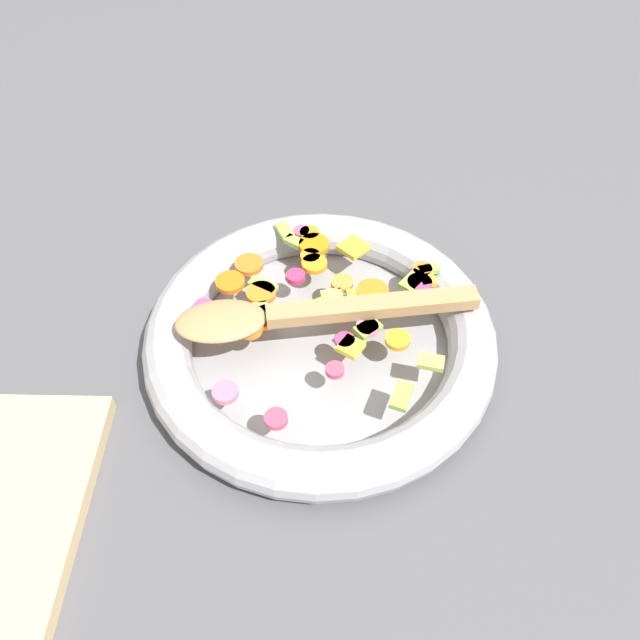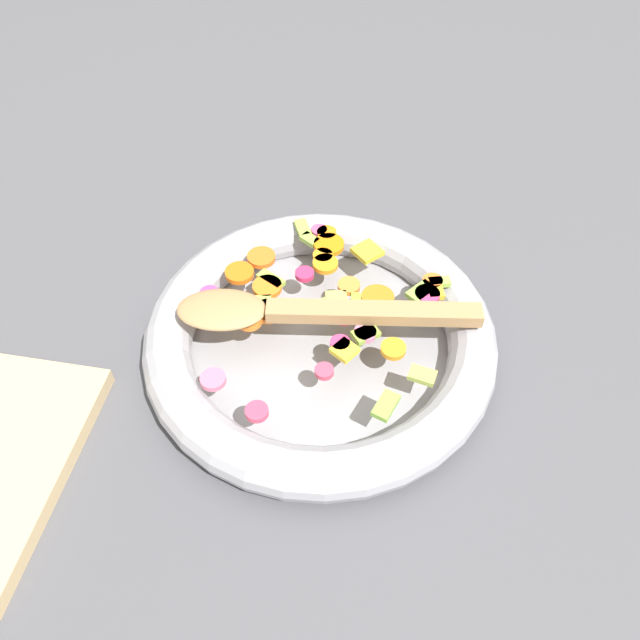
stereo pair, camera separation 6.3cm
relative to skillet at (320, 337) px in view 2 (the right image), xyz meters
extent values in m
plane|color=#4C4C51|center=(0.00, 0.00, -0.02)|extent=(4.00, 4.00, 0.00)
cylinder|color=gray|center=(0.00, 0.00, -0.02)|extent=(0.32, 0.32, 0.01)
torus|color=#9E9EA5|center=(0.00, 0.00, 0.00)|extent=(0.37, 0.37, 0.05)
cylinder|color=orange|center=(0.00, -0.05, 0.03)|extent=(0.04, 0.04, 0.01)
cylinder|color=orange|center=(-0.04, 0.05, 0.03)|extent=(0.05, 0.05, 0.01)
cylinder|color=orange|center=(-0.05, 0.02, 0.03)|extent=(0.03, 0.03, 0.01)
cylinder|color=orange|center=(-0.09, -0.01, 0.03)|extent=(0.03, 0.03, 0.01)
cylinder|color=orange|center=(-0.05, -0.10, 0.03)|extent=(0.04, 0.04, 0.01)
cylinder|color=orange|center=(0.03, 0.08, 0.03)|extent=(0.03, 0.03, 0.01)
cylinder|color=orange|center=(-0.08, -0.08, 0.03)|extent=(0.04, 0.04, 0.01)
cylinder|color=orange|center=(-0.07, 0.11, 0.03)|extent=(0.03, 0.03, 0.01)
cylinder|color=orange|center=(-0.08, -0.01, 0.03)|extent=(0.03, 0.03, 0.01)
cylinder|color=orange|center=(-0.13, -0.01, 0.03)|extent=(0.02, 0.02, 0.01)
cylinder|color=orange|center=(-0.03, -0.06, 0.03)|extent=(0.04, 0.04, 0.01)
cylinder|color=orange|center=(-0.11, -0.01, 0.03)|extent=(0.05, 0.05, 0.01)
cylinder|color=orange|center=(0.02, -0.07, 0.03)|extent=(0.04, 0.04, 0.01)
cube|color=#97BB4D|center=(-0.01, 0.00, 0.03)|extent=(0.03, 0.03, 0.01)
cube|color=#88B048|center=(-0.11, -0.03, 0.03)|extent=(0.02, 0.02, 0.01)
cube|color=#B5D355|center=(-0.03, 0.01, 0.03)|extent=(0.02, 0.03, 0.01)
cube|color=#86AC3E|center=(0.01, 0.05, 0.03)|extent=(0.03, 0.03, 0.01)
cube|color=#A7BB4F|center=(0.05, 0.11, 0.03)|extent=(0.02, 0.03, 0.01)
cube|color=#84BB44|center=(0.09, 0.08, 0.03)|extent=(0.03, 0.03, 0.01)
cube|color=#94BB4A|center=(-0.07, 0.12, 0.03)|extent=(0.02, 0.03, 0.01)
cube|color=#93BD44|center=(-0.04, -0.06, 0.03)|extent=(0.03, 0.03, 0.01)
cube|color=#A3CB47|center=(-0.13, -0.04, 0.03)|extent=(0.03, 0.02, 0.01)
cube|color=#9CC24A|center=(-0.01, -0.07, 0.03)|extent=(0.02, 0.03, 0.01)
cube|color=#88B434|center=(-0.03, 0.03, 0.03)|extent=(0.03, 0.01, 0.01)
cube|color=#87B547|center=(-0.05, 0.10, 0.03)|extent=(0.04, 0.03, 0.01)
cylinder|color=#D8425E|center=(0.06, 0.02, 0.03)|extent=(0.02, 0.02, 0.01)
cylinder|color=#D64082|center=(-0.01, -0.12, 0.03)|extent=(0.03, 0.03, 0.01)
cylinder|color=#DD2E5C|center=(-0.06, -0.03, 0.03)|extent=(0.03, 0.03, 0.01)
cylinder|color=#DA6786|center=(0.09, -0.09, 0.03)|extent=(0.03, 0.03, 0.01)
cylinder|color=#CD3667|center=(0.03, 0.02, 0.03)|extent=(0.03, 0.03, 0.01)
cylinder|color=#D3396F|center=(-0.05, 0.10, 0.03)|extent=(0.03, 0.03, 0.01)
cylinder|color=#DA405E|center=(0.12, -0.04, 0.03)|extent=(0.02, 0.02, 0.01)
cylinder|color=#CD375B|center=(-0.01, 0.02, 0.03)|extent=(0.02, 0.02, 0.01)
cylinder|color=#DA4D78|center=(-0.13, -0.02, 0.03)|extent=(0.03, 0.03, 0.01)
cylinder|color=pink|center=(0.01, 0.05, 0.03)|extent=(0.02, 0.02, 0.01)
cube|color=yellow|center=(-0.06, 0.11, 0.03)|extent=(0.02, 0.02, 0.01)
cube|color=yellow|center=(-0.11, 0.03, 0.03)|extent=(0.04, 0.04, 0.01)
cube|color=yellow|center=(0.04, 0.03, 0.03)|extent=(0.03, 0.03, 0.01)
cube|color=yellow|center=(0.01, -0.09, 0.03)|extent=(0.03, 0.03, 0.01)
cube|color=#A87F51|center=(-0.01, 0.05, 0.04)|extent=(0.05, 0.22, 0.01)
ellipsoid|color=#A87F51|center=(0.01, -0.10, 0.04)|extent=(0.07, 0.10, 0.01)
camera|label=1|loc=(0.41, 0.01, 0.51)|focal=35.00mm
camera|label=2|loc=(0.41, 0.07, 0.51)|focal=35.00mm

